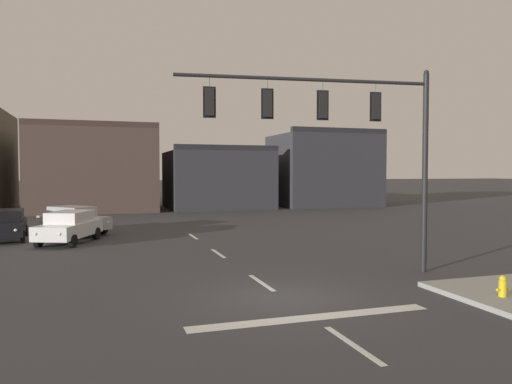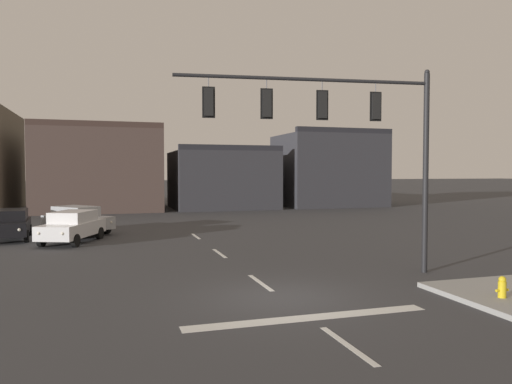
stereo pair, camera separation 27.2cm
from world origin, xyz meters
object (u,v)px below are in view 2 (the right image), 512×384
(car_lot_farside, at_px, (77,219))
(fire_hydrant, at_px, (502,291))
(car_lot_middle, at_px, (10,224))
(car_lot_nearside, at_px, (72,226))
(signal_mast_near_side, at_px, (344,125))

(car_lot_farside, bearing_deg, fire_hydrant, -58.18)
(car_lot_middle, height_order, fire_hydrant, car_lot_middle)
(car_lot_middle, relative_size, car_lot_farside, 1.01)
(car_lot_nearside, distance_m, fire_hydrant, 19.88)
(signal_mast_near_side, relative_size, car_lot_middle, 1.96)
(car_lot_middle, bearing_deg, fire_hydrant, -49.41)
(signal_mast_near_side, relative_size, car_lot_nearside, 1.89)
(car_lot_nearside, height_order, car_lot_middle, same)
(signal_mast_near_side, distance_m, car_lot_farside, 18.24)
(car_lot_nearside, xyz_separation_m, car_lot_farside, (0.03, 3.70, 0.00))
(fire_hydrant, bearing_deg, car_lot_nearside, 127.54)
(signal_mast_near_side, xyz_separation_m, car_lot_nearside, (-9.56, 11.22, -4.38))
(car_lot_middle, bearing_deg, car_lot_farside, 25.19)
(car_lot_middle, xyz_separation_m, car_lot_farside, (3.28, 1.54, 0.00))
(signal_mast_near_side, bearing_deg, car_lot_middle, 133.76)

